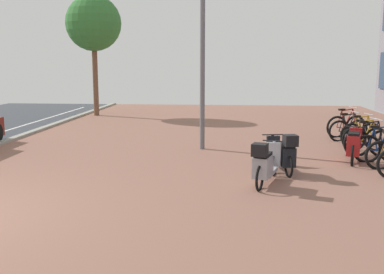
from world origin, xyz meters
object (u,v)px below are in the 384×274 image
object	(u,v)px
bicycle_rack_07	(346,126)
scooter_far	(265,164)
bicycle_rack_02	(380,148)
scooter_near	(354,145)
bicycle_rack_03	(369,143)
lamp_post	(203,24)
bicycle_rack_04	(365,139)
bicycle_rack_05	(361,134)
bicycle_rack_06	(348,130)
street_tree	(93,24)
scooter_mid	(283,154)

from	to	relation	value
bicycle_rack_07	scooter_far	xyz separation A→B (m)	(-3.15, -6.29, 0.07)
bicycle_rack_02	scooter_near	bearing A→B (deg)	-177.86
bicycle_rack_03	scooter_far	bearing A→B (deg)	-133.40
bicycle_rack_07	lamp_post	bearing A→B (deg)	-151.39
bicycle_rack_04	scooter_near	bearing A→B (deg)	-114.69
bicycle_rack_05	scooter_far	xyz separation A→B (m)	(-3.21, -4.73, 0.09)
bicycle_rack_06	lamp_post	size ratio (longest dim) A/B	0.21
bicycle_rack_02	bicycle_rack_03	bearing A→B (deg)	92.38
bicycle_rack_02	street_tree	xyz separation A→B (m)	(-10.05, 9.26, 3.87)
street_tree	bicycle_rack_05	bearing A→B (deg)	-34.07
bicycle_rack_05	street_tree	world-z (taller)	street_tree
scooter_mid	scooter_far	bearing A→B (deg)	-113.76
bicycle_rack_06	scooter_far	distance (m)	6.29
bicycle_rack_07	lamp_post	distance (m)	6.18
lamp_post	bicycle_rack_07	bearing A→B (deg)	28.61
bicycle_rack_05	bicycle_rack_06	xyz separation A→B (m)	(-0.18, 0.78, -0.01)
bicycle_rack_05	bicycle_rack_07	bearing A→B (deg)	92.11
bicycle_rack_03	street_tree	world-z (taller)	street_tree
bicycle_rack_06	scooter_near	distance (m)	3.21
bicycle_rack_06	street_tree	distance (m)	12.40
bicycle_rack_03	lamp_post	distance (m)	5.53
bicycle_rack_03	bicycle_rack_07	world-z (taller)	bicycle_rack_07
scooter_mid	scooter_far	xyz separation A→B (m)	(-0.49, -1.10, 0.00)
bicycle_rack_06	scooter_mid	world-z (taller)	scooter_mid
bicycle_rack_06	scooter_mid	distance (m)	5.09
bicycle_rack_05	lamp_post	world-z (taller)	lamp_post
bicycle_rack_04	scooter_far	world-z (taller)	scooter_far
bicycle_rack_02	scooter_far	world-z (taller)	bicycle_rack_02
bicycle_rack_04	street_tree	xyz separation A→B (m)	(-10.12, 7.70, 3.89)
bicycle_rack_02	bicycle_rack_05	bearing A→B (deg)	85.47
scooter_mid	bicycle_rack_04	bearing A→B (deg)	47.38
bicycle_rack_06	bicycle_rack_07	distance (m)	0.79
bicycle_rack_06	bicycle_rack_03	bearing A→B (deg)	-90.90
street_tree	bicycle_rack_02	bearing A→B (deg)	-42.66
scooter_mid	street_tree	xyz separation A→B (m)	(-7.51, 10.54, 3.79)
bicycle_rack_03	bicycle_rack_06	xyz separation A→B (m)	(0.04, 2.34, -0.02)
bicycle_rack_04	bicycle_rack_05	distance (m)	0.79
bicycle_rack_06	scooter_near	size ratio (longest dim) A/B	0.76
bicycle_rack_06	scooter_far	world-z (taller)	scooter_far
bicycle_rack_05	bicycle_rack_06	bearing A→B (deg)	103.07
lamp_post	bicycle_rack_03	bearing A→B (deg)	-7.25
scooter_near	bicycle_rack_07	bearing A→B (deg)	78.74
bicycle_rack_02	bicycle_rack_04	bearing A→B (deg)	87.25
bicycle_rack_03	bicycle_rack_04	size ratio (longest dim) A/B	1.06
bicycle_rack_06	bicycle_rack_07	xyz separation A→B (m)	(0.12, 0.78, 0.02)
bicycle_rack_03	bicycle_rack_05	xyz separation A→B (m)	(0.22, 1.56, -0.01)
lamp_post	bicycle_rack_04	bearing A→B (deg)	2.57
bicycle_rack_02	bicycle_rack_05	distance (m)	2.35
scooter_far	street_tree	distance (m)	14.12
scooter_mid	street_tree	distance (m)	13.49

